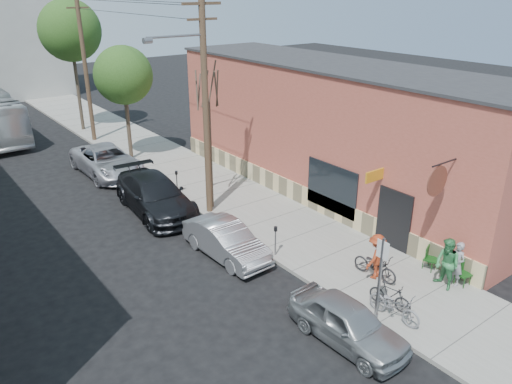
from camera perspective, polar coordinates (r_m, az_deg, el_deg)
ground at (r=17.93m, az=-0.75°, el=-11.42°), size 120.00×120.00×0.00m
sidewalk at (r=28.24m, az=-7.14°, el=1.72°), size 4.50×58.00×0.15m
cafe_building at (r=25.50m, az=8.86°, el=6.98°), size 6.60×20.20×6.61m
sign_post at (r=16.14m, az=14.04°, el=-8.67°), size 0.07×0.45×2.80m
parking_meter_near at (r=19.51m, az=2.25°, el=-5.06°), size 0.14×0.14×1.24m
parking_meter_far at (r=25.56m, az=-9.05°, el=1.52°), size 0.14×0.14×1.24m
utility_pole_near at (r=22.08m, az=-5.94°, el=10.36°), size 3.57×0.28×10.00m
utility_pole_far at (r=35.51m, az=-18.99°, el=13.77°), size 1.80×0.28×10.00m
tree_bare at (r=23.31m, az=-5.33°, el=4.14°), size 0.24×0.24×5.11m
tree_leafy_mid at (r=30.71m, az=-14.92°, el=12.75°), size 3.40×3.40×6.77m
tree_leafy_far at (r=38.45m, az=-20.48°, el=16.89°), size 4.26×4.26×9.15m
patio_chair_a at (r=19.85m, az=19.37°, el=-7.22°), size 0.65×0.65×0.88m
patio_chair_b at (r=19.30m, az=22.61°, el=-8.61°), size 0.60×0.60×0.88m
patron_grey at (r=19.06m, az=21.99°, el=-7.60°), size 0.54×0.68×1.64m
patron_green at (r=18.66m, az=20.99°, el=-7.70°), size 0.89×1.04×1.88m
cyclist at (r=18.57m, az=13.58°, el=-7.17°), size 1.20×0.82×1.71m
cyclist_bike at (r=18.76m, az=13.47°, el=-8.19°), size 0.78×1.85×0.95m
parked_bike_a at (r=17.27m, az=15.08°, el=-11.38°), size 0.71×1.55×0.90m
parked_bike_b at (r=16.78m, az=15.55°, el=-12.40°), size 0.82×1.89×0.97m
car_0 at (r=15.67m, az=10.42°, el=-14.45°), size 1.75×4.04×1.36m
car_1 at (r=19.81m, az=-3.44°, el=-5.56°), size 1.64×4.30×1.40m
car_2 at (r=24.05m, az=-11.47°, el=-0.34°), size 2.87×6.08×1.71m
car_3 at (r=29.64m, az=-16.68°, el=3.43°), size 2.69×5.78×1.60m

